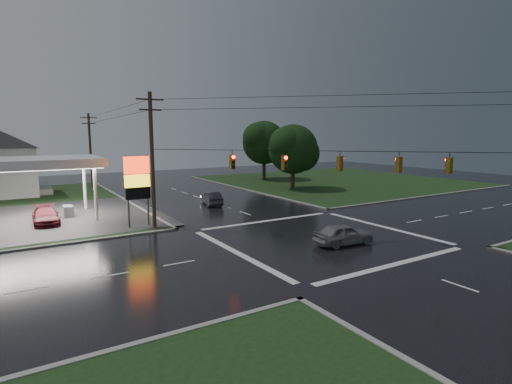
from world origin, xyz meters
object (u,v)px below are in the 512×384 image
car_pump (46,216)px  utility_pole_nw (152,159)px  pylon_sign (137,180)px  utility_pole_n (90,150)px  car_crossing (343,234)px  tree_ne_far (265,143)px  car_north (211,198)px  tree_ne_near (294,149)px

car_pump → utility_pole_nw: bearing=-40.0°
pylon_sign → utility_pole_n: utility_pole_n is taller
pylon_sign → car_crossing: 16.99m
tree_ne_far → car_north: size_ratio=2.23×
pylon_sign → car_crossing: bearing=-49.4°
tree_ne_far → car_north: tree_ne_far is taller
tree_ne_far → car_north: 25.32m
tree_ne_near → car_pump: size_ratio=1.81×
tree_ne_far → utility_pole_nw: bearing=-137.4°
tree_ne_near → utility_pole_n: bearing=145.9°
tree_ne_near → car_pump: (-31.13, -6.04, -4.84)m
pylon_sign → car_north: 12.12m
car_crossing → car_pump: size_ratio=0.88×
tree_ne_near → tree_ne_far: size_ratio=0.92×
utility_pole_nw → utility_pole_n: (0.00, 28.50, -0.25)m
pylon_sign → car_north: (9.70, 6.49, -3.29)m
tree_ne_near → car_crossing: bearing=-119.7°
utility_pole_n → car_crossing: size_ratio=2.39×
utility_pole_nw → utility_pole_n: 28.50m
pylon_sign → tree_ne_far: (27.65, 23.49, 2.17)m
pylon_sign → car_pump: (-6.48, 5.45, -3.29)m
utility_pole_n → car_north: bearing=-67.5°
utility_pole_nw → car_crossing: utility_pole_nw is taller
tree_ne_far → car_crossing: 40.24m
car_pump → car_north: bearing=4.4°
pylon_sign → tree_ne_near: (24.64, 11.49, 1.55)m
utility_pole_n → tree_ne_near: (23.64, -16.01, 0.09)m
utility_pole_nw → car_north: 12.52m
utility_pole_nw → car_crossing: 16.06m
utility_pole_n → car_pump: size_ratio=2.11×
pylon_sign → car_north: pylon_sign is taller
pylon_sign → tree_ne_near: size_ratio=0.67×
pylon_sign → utility_pole_nw: 2.22m
car_crossing → car_pump: 25.07m
tree_ne_far → car_north: (-17.95, -17.01, -5.46)m
car_north → car_crossing: car_crossing is taller
car_pump → car_crossing: bearing=-45.5°
utility_pole_nw → tree_ne_near: utility_pole_nw is taller
car_crossing → utility_pole_nw: bearing=46.7°
pylon_sign → tree_ne_near: bearing=25.0°
utility_pole_n → car_pump: utility_pole_n is taller
car_pump → tree_ne_near: bearing=11.8°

